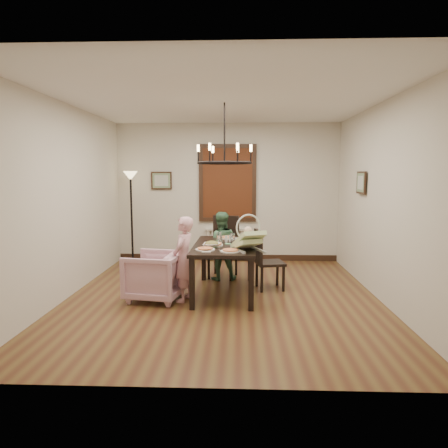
# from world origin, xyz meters

# --- Properties ---
(room_shell) EXTENTS (4.51, 5.00, 2.81)m
(room_shell) POSITION_xyz_m (0.00, 0.37, 1.40)
(room_shell) COLOR brown
(room_shell) RESTS_ON ground
(dining_table) EXTENTS (0.92, 1.61, 0.75)m
(dining_table) POSITION_xyz_m (0.02, 0.18, 0.66)
(dining_table) COLOR black
(dining_table) RESTS_ON room_shell
(chair_far) EXTENTS (0.57, 0.57, 1.07)m
(chair_far) POSITION_xyz_m (-0.04, 1.13, 0.54)
(chair_far) COLOR black
(chair_far) RESTS_ON room_shell
(chair_right) EXTENTS (0.48, 0.48, 0.94)m
(chair_right) POSITION_xyz_m (0.72, 0.45, 0.47)
(chair_right) COLOR black
(chair_right) RESTS_ON room_shell
(armchair) EXTENTS (0.88, 0.86, 0.69)m
(armchair) POSITION_xyz_m (-0.96, -0.13, 0.34)
(armchair) COLOR beige
(armchair) RESTS_ON room_shell
(elderly_woman) EXTENTS (0.32, 0.41, 1.00)m
(elderly_woman) POSITION_xyz_m (-0.54, -0.18, 0.50)
(elderly_woman) COLOR pink
(elderly_woman) RESTS_ON room_shell
(seated_man) EXTENTS (0.51, 0.42, 0.96)m
(seated_man) POSITION_xyz_m (-0.08, 0.98, 0.48)
(seated_man) COLOR #416E4B
(seated_man) RESTS_ON room_shell
(baby_bouncer) EXTENTS (0.56, 0.64, 0.35)m
(baby_bouncer) POSITION_xyz_m (0.36, -0.29, 0.92)
(baby_bouncer) COLOR beige
(baby_bouncer) RESTS_ON dining_table
(salad_bowl) EXTENTS (0.28, 0.28, 0.07)m
(salad_bowl) POSITION_xyz_m (-0.15, -0.02, 0.78)
(salad_bowl) COLOR white
(salad_bowl) RESTS_ON dining_table
(pizza_platter) EXTENTS (0.30, 0.30, 0.04)m
(pizza_platter) POSITION_xyz_m (-0.14, 0.07, 0.77)
(pizza_platter) COLOR tan
(pizza_platter) RESTS_ON dining_table
(drinking_glass) EXTENTS (0.06, 0.06, 0.13)m
(drinking_glass) POSITION_xyz_m (-0.04, 0.20, 0.81)
(drinking_glass) COLOR silver
(drinking_glass) RESTS_ON dining_table
(window_blinds) EXTENTS (1.00, 0.03, 1.40)m
(window_blinds) POSITION_xyz_m (0.00, 2.46, 1.60)
(window_blinds) COLOR #582211
(window_blinds) RESTS_ON room_shell
(radiator) EXTENTS (0.92, 0.12, 0.62)m
(radiator) POSITION_xyz_m (0.00, 2.48, 0.35)
(radiator) COLOR silver
(radiator) RESTS_ON room_shell
(picture_back) EXTENTS (0.42, 0.03, 0.36)m
(picture_back) POSITION_xyz_m (-1.35, 2.47, 1.65)
(picture_back) COLOR black
(picture_back) RESTS_ON room_shell
(picture_right) EXTENTS (0.03, 0.42, 0.36)m
(picture_right) POSITION_xyz_m (2.21, 0.90, 1.65)
(picture_right) COLOR black
(picture_right) RESTS_ON room_shell
(floor_lamp) EXTENTS (0.30, 0.30, 1.80)m
(floor_lamp) POSITION_xyz_m (-1.90, 2.15, 0.90)
(floor_lamp) COLOR black
(floor_lamp) RESTS_ON room_shell
(chandelier) EXTENTS (0.80, 0.80, 0.04)m
(chandelier) POSITION_xyz_m (0.02, 0.18, 1.95)
(chandelier) COLOR black
(chandelier) RESTS_ON room_shell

